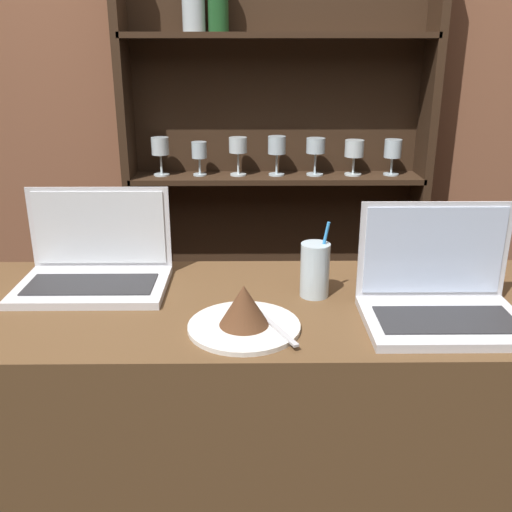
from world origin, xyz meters
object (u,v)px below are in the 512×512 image
(cake_plate, at_px, (244,313))
(water_glass, at_px, (315,270))
(laptop_far, at_px, (440,295))
(laptop_near, at_px, (95,265))

(cake_plate, distance_m, water_glass, 0.23)
(laptop_far, distance_m, cake_plate, 0.41)
(laptop_near, height_order, cake_plate, laptop_near)
(laptop_far, relative_size, water_glass, 1.84)
(laptop_near, relative_size, water_glass, 1.96)
(laptop_near, bearing_deg, laptop_far, -13.96)
(laptop_near, bearing_deg, cake_plate, -33.79)
(laptop_near, height_order, water_glass, laptop_near)
(laptop_far, bearing_deg, cake_plate, -173.16)
(laptop_near, xyz_separation_m, laptop_far, (0.76, -0.19, 0.00))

